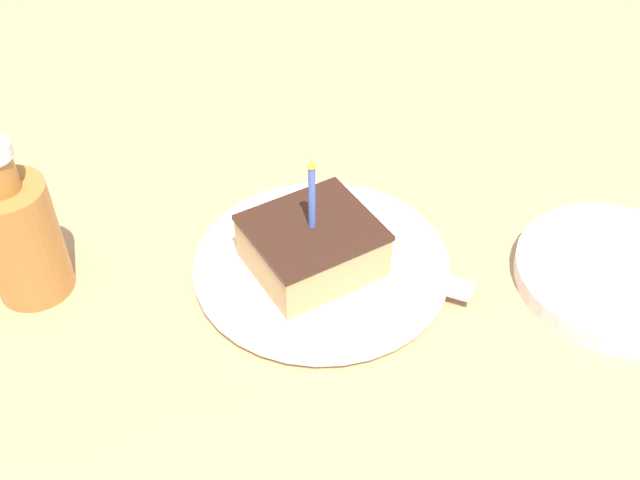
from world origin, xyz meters
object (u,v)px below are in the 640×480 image
object	(u,v)px
bottle	(20,235)
fork	(406,274)
side_plate	(617,275)
cake_slice	(310,243)
plate	(320,263)

from	to	relation	value
bottle	fork	bearing A→B (deg)	59.28
bottle	side_plate	size ratio (longest dim) A/B	0.84
cake_slice	fork	distance (m)	0.10
bottle	side_plate	xyz separation A→B (m)	(0.30, 0.51, -0.06)
fork	bottle	xyz separation A→B (m)	(-0.19, -0.32, 0.05)
plate	cake_slice	bearing A→B (deg)	-96.44
plate	bottle	xyz separation A→B (m)	(-0.12, -0.26, 0.06)
plate	bottle	size ratio (longest dim) A/B	1.53
cake_slice	fork	bearing A→B (deg)	47.12
plate	side_plate	bearing A→B (deg)	55.24
cake_slice	side_plate	xyz separation A→B (m)	(0.17, 0.26, -0.03)
plate	side_plate	size ratio (longest dim) A/B	1.28
plate	cake_slice	distance (m)	0.03
side_plate	plate	bearing A→B (deg)	-124.76
cake_slice	bottle	size ratio (longest dim) A/B	0.77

